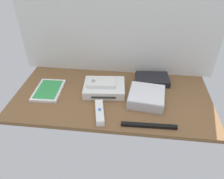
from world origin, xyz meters
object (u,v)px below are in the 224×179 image
game_console (104,88)px  sensor_bar (149,126)px  mini_computer (146,97)px  remote_wand (100,112)px  network_router (152,79)px  game_case (49,90)px  remote_classic_pad (101,83)px

game_console → sensor_bar: (22.65, -23.20, -1.50)cm
mini_computer → remote_wand: bearing=-149.4°
game_console → mini_computer: bearing=-19.6°
network_router → mini_computer: bearing=-105.8°
game_case → mini_computer: bearing=-4.0°
network_router → sensor_bar: bearing=-98.5°
mini_computer → remote_wand: 24.74cm
mini_computer → game_case: bearing=177.8°
game_console → network_router: size_ratio=1.19×
mini_computer → sensor_bar: mini_computer is taller
mini_computer → sensor_bar: size_ratio=0.78×
mini_computer → network_router: mini_computer is taller
remote_classic_pad → sensor_bar: 33.63cm
mini_computer → remote_classic_pad: bearing=166.9°
game_console → game_case: size_ratio=1.15×
mini_computer → remote_classic_pad: remote_classic_pad is taller
game_console → remote_wand: bearing=-93.6°
game_case → network_router: network_router is taller
game_case → game_console: bearing=5.3°
game_console → sensor_bar: bearing=-50.8°
game_console → network_router: 27.84cm
mini_computer → remote_wand: (-21.26, -12.60, -1.13)cm
game_case → remote_wand: remote_wand is taller
network_router → sensor_bar: network_router is taller
remote_classic_pad → sensor_bar: remote_classic_pad is taller
game_case → remote_classic_pad: 28.25cm
mini_computer → remote_wand: size_ratio=1.23×
remote_wand → network_router: bearing=38.1°
game_case → sensor_bar: bearing=-22.5°
remote_wand → sensor_bar: size_ratio=0.63×
mini_computer → network_router: size_ratio=1.00×
mini_computer → game_case: 50.92cm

